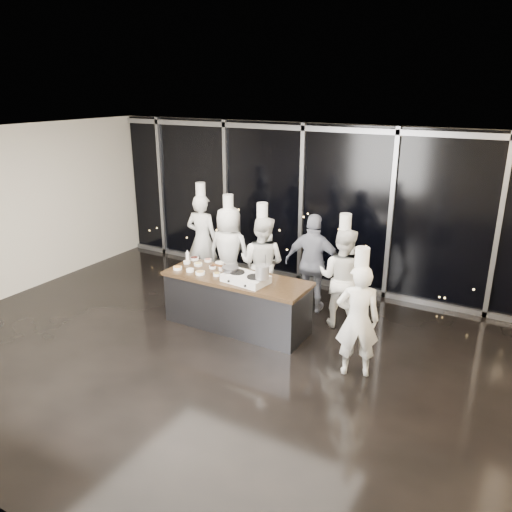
{
  "coord_description": "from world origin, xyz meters",
  "views": [
    {
      "loc": [
        4.04,
        -5.55,
        3.87
      ],
      "look_at": [
        0.2,
        1.2,
        1.21
      ],
      "focal_mm": 35.0,
      "sensor_mm": 36.0,
      "label": 1
    }
  ],
  "objects_px": {
    "chef_left": "(229,252)",
    "guest": "(314,264)",
    "chef_far_left": "(202,239)",
    "chef_right": "(342,277)",
    "stock_pot": "(262,272)",
    "chef_side": "(358,319)",
    "frying_pan": "(230,268)",
    "stove": "(246,278)",
    "demo_counter": "(237,302)",
    "chef_center": "(262,263)"
  },
  "relations": [
    {
      "from": "chef_center",
      "to": "chef_left",
      "type": "bearing_deg",
      "value": -18.01
    },
    {
      "from": "chef_center",
      "to": "stock_pot",
      "type": "bearing_deg",
      "value": 114.1
    },
    {
      "from": "stove",
      "to": "chef_left",
      "type": "relative_size",
      "value": 0.38
    },
    {
      "from": "guest",
      "to": "chef_right",
      "type": "height_order",
      "value": "chef_right"
    },
    {
      "from": "stove",
      "to": "chef_left",
      "type": "height_order",
      "value": "chef_left"
    },
    {
      "from": "chef_center",
      "to": "guest",
      "type": "bearing_deg",
      "value": -160.03
    },
    {
      "from": "stock_pot",
      "to": "chef_far_left",
      "type": "bearing_deg",
      "value": 145.88
    },
    {
      "from": "stove",
      "to": "chef_far_left",
      "type": "distance_m",
      "value": 2.37
    },
    {
      "from": "demo_counter",
      "to": "chef_far_left",
      "type": "height_order",
      "value": "chef_far_left"
    },
    {
      "from": "chef_left",
      "to": "chef_side",
      "type": "bearing_deg",
      "value": 149.46
    },
    {
      "from": "stove",
      "to": "chef_right",
      "type": "relative_size",
      "value": 0.39
    },
    {
      "from": "stock_pot",
      "to": "chef_left",
      "type": "bearing_deg",
      "value": 138.96
    },
    {
      "from": "chef_center",
      "to": "chef_right",
      "type": "xyz_separation_m",
      "value": [
        1.47,
        0.08,
        -0.01
      ]
    },
    {
      "from": "chef_left",
      "to": "guest",
      "type": "xyz_separation_m",
      "value": [
        1.64,
        0.2,
        0.0
      ]
    },
    {
      "from": "demo_counter",
      "to": "stock_pot",
      "type": "height_order",
      "value": "stock_pot"
    },
    {
      "from": "demo_counter",
      "to": "chef_right",
      "type": "bearing_deg",
      "value": 32.11
    },
    {
      "from": "frying_pan",
      "to": "guest",
      "type": "xyz_separation_m",
      "value": [
        0.91,
        1.32,
        -0.17
      ]
    },
    {
      "from": "chef_side",
      "to": "chef_right",
      "type": "bearing_deg",
      "value": -84.86
    },
    {
      "from": "stove",
      "to": "guest",
      "type": "relative_size",
      "value": 0.43
    },
    {
      "from": "stock_pot",
      "to": "chef_far_left",
      "type": "xyz_separation_m",
      "value": [
        -2.2,
        1.49,
        -0.2
      ]
    },
    {
      "from": "chef_far_left",
      "to": "chef_left",
      "type": "height_order",
      "value": "chef_far_left"
    },
    {
      "from": "chef_right",
      "to": "demo_counter",
      "type": "bearing_deg",
      "value": 30.84
    },
    {
      "from": "stock_pot",
      "to": "frying_pan",
      "type": "bearing_deg",
      "value": 173.19
    },
    {
      "from": "guest",
      "to": "chef_side",
      "type": "xyz_separation_m",
      "value": [
        1.36,
        -1.64,
        -0.05
      ]
    },
    {
      "from": "chef_side",
      "to": "frying_pan",
      "type": "bearing_deg",
      "value": -31.14
    },
    {
      "from": "demo_counter",
      "to": "chef_right",
      "type": "distance_m",
      "value": 1.8
    },
    {
      "from": "demo_counter",
      "to": "chef_far_left",
      "type": "relative_size",
      "value": 1.18
    },
    {
      "from": "chef_far_left",
      "to": "guest",
      "type": "bearing_deg",
      "value": 172.45
    },
    {
      "from": "guest",
      "to": "chef_right",
      "type": "bearing_deg",
      "value": 147.16
    },
    {
      "from": "chef_left",
      "to": "chef_side",
      "type": "relative_size",
      "value": 1.07
    },
    {
      "from": "demo_counter",
      "to": "chef_left",
      "type": "bearing_deg",
      "value": 127.7
    },
    {
      "from": "stock_pot",
      "to": "chef_right",
      "type": "relative_size",
      "value": 0.11
    },
    {
      "from": "stove",
      "to": "stock_pot",
      "type": "distance_m",
      "value": 0.37
    },
    {
      "from": "frying_pan",
      "to": "chef_left",
      "type": "distance_m",
      "value": 1.35
    },
    {
      "from": "chef_left",
      "to": "chef_side",
      "type": "distance_m",
      "value": 3.33
    },
    {
      "from": "stove",
      "to": "frying_pan",
      "type": "relative_size",
      "value": 1.54
    },
    {
      "from": "demo_counter",
      "to": "chef_far_left",
      "type": "bearing_deg",
      "value": 140.68
    },
    {
      "from": "stock_pot",
      "to": "guest",
      "type": "height_order",
      "value": "guest"
    },
    {
      "from": "stock_pot",
      "to": "guest",
      "type": "xyz_separation_m",
      "value": [
        0.27,
        1.39,
        -0.25
      ]
    },
    {
      "from": "frying_pan",
      "to": "chef_right",
      "type": "height_order",
      "value": "chef_right"
    },
    {
      "from": "chef_far_left",
      "to": "guest",
      "type": "distance_m",
      "value": 2.47
    },
    {
      "from": "frying_pan",
      "to": "stock_pot",
      "type": "xyz_separation_m",
      "value": [
        0.65,
        -0.08,
        0.08
      ]
    },
    {
      "from": "chef_center",
      "to": "chef_right",
      "type": "height_order",
      "value": "chef_center"
    },
    {
      "from": "frying_pan",
      "to": "chef_center",
      "type": "distance_m",
      "value": 0.95
    },
    {
      "from": "chef_far_left",
      "to": "chef_right",
      "type": "xyz_separation_m",
      "value": [
        3.11,
        -0.4,
        -0.08
      ]
    },
    {
      "from": "chef_right",
      "to": "guest",
      "type": "bearing_deg",
      "value": -26.62
    },
    {
      "from": "chef_right",
      "to": "chef_side",
      "type": "xyz_separation_m",
      "value": [
        0.72,
        -1.33,
        -0.02
      ]
    },
    {
      "from": "guest",
      "to": "chef_side",
      "type": "height_order",
      "value": "chef_side"
    },
    {
      "from": "demo_counter",
      "to": "chef_center",
      "type": "relative_size",
      "value": 1.25
    },
    {
      "from": "stock_pot",
      "to": "chef_left",
      "type": "height_order",
      "value": "chef_left"
    }
  ]
}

